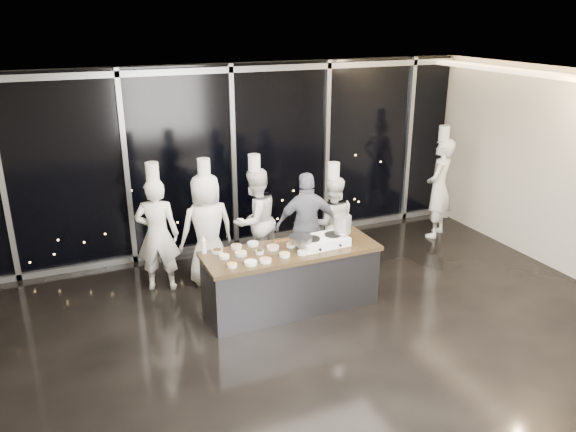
# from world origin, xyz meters

# --- Properties ---
(ground) EXTENTS (9.00, 9.00, 0.00)m
(ground) POSITION_xyz_m (0.00, 0.00, 0.00)
(ground) COLOR black
(ground) RESTS_ON ground
(room_shell) EXTENTS (9.02, 7.02, 3.21)m
(room_shell) POSITION_xyz_m (0.18, 0.00, 2.25)
(room_shell) COLOR beige
(room_shell) RESTS_ON ground
(window_wall) EXTENTS (8.90, 0.11, 3.20)m
(window_wall) POSITION_xyz_m (0.00, 3.43, 1.60)
(window_wall) COLOR black
(window_wall) RESTS_ON ground
(demo_counter) EXTENTS (2.46, 0.86, 0.90)m
(demo_counter) POSITION_xyz_m (0.00, 0.90, 0.45)
(demo_counter) COLOR #3B3B40
(demo_counter) RESTS_ON ground
(stove) EXTENTS (0.72, 0.48, 0.14)m
(stove) POSITION_xyz_m (0.46, 0.86, 0.96)
(stove) COLOR white
(stove) RESTS_ON demo_counter
(frying_pan) EXTENTS (0.58, 0.35, 0.05)m
(frying_pan) POSITION_xyz_m (0.11, 0.84, 1.07)
(frying_pan) COLOR slate
(frying_pan) RESTS_ON stove
(stock_pot) EXTENTS (0.26, 0.26, 0.25)m
(stock_pot) POSITION_xyz_m (0.78, 0.86, 1.16)
(stock_pot) COLOR silver
(stock_pot) RESTS_ON stove
(prep_bowls) EXTENTS (1.41, 0.75, 0.05)m
(prep_bowls) POSITION_xyz_m (-0.47, 0.91, 0.93)
(prep_bowls) COLOR white
(prep_bowls) RESTS_ON demo_counter
(squeeze_bottle) EXTENTS (0.07, 0.07, 0.26)m
(squeeze_bottle) POSITION_xyz_m (-1.14, 1.24, 1.02)
(squeeze_bottle) COLOR white
(squeeze_bottle) RESTS_ON demo_counter
(chef_far_left) EXTENTS (0.74, 0.61, 1.98)m
(chef_far_left) POSITION_xyz_m (-1.58, 2.23, 0.89)
(chef_far_left) COLOR white
(chef_far_left) RESTS_ON ground
(chef_left) EXTENTS (0.91, 0.64, 1.97)m
(chef_left) POSITION_xyz_m (-0.84, 2.18, 0.88)
(chef_left) COLOR white
(chef_left) RESTS_ON ground
(chef_center) EXTENTS (1.01, 0.91, 1.93)m
(chef_center) POSITION_xyz_m (-0.02, 2.29, 0.86)
(chef_center) COLOR white
(chef_center) RESTS_ON ground
(guest) EXTENTS (1.06, 0.63, 1.70)m
(guest) POSITION_xyz_m (0.66, 1.77, 0.85)
(guest) COLOR #141E38
(guest) RESTS_ON ground
(chef_right) EXTENTS (0.89, 0.78, 1.78)m
(chef_right) POSITION_xyz_m (1.15, 1.88, 0.79)
(chef_right) COLOR white
(chef_right) RESTS_ON ground
(chef_side) EXTENTS (0.81, 0.76, 2.09)m
(chef_side) POSITION_xyz_m (3.61, 2.36, 0.95)
(chef_side) COLOR white
(chef_side) RESTS_ON ground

